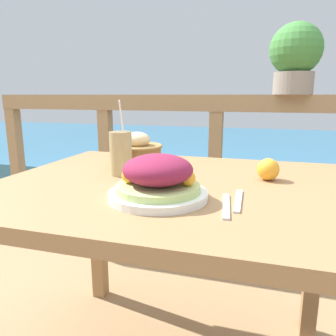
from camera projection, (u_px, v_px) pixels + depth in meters
name	position (u px, v px, depth m)	size (l,w,h in m)	color
patio_table	(173.00, 211.00, 1.03)	(1.09, 0.88, 0.72)	#997047
railing_fence	(215.00, 150.00, 1.85)	(2.80, 0.08, 0.99)	#937551
sea_backdrop	(243.00, 157.00, 4.29)	(12.00, 4.00, 0.38)	teal
salad_plate	(158.00, 180.00, 0.84)	(0.26, 0.26, 0.12)	white
drink_glass	(121.00, 153.00, 1.09)	(0.07, 0.07, 0.25)	tan
bread_basket	(137.00, 152.00, 1.24)	(0.19, 0.19, 0.13)	olive
potted_plant	(295.00, 56.00, 1.63)	(0.26, 0.26, 0.35)	gray
fork	(226.00, 206.00, 0.79)	(0.04, 0.18, 0.00)	silver
knife	(238.00, 200.00, 0.83)	(0.02, 0.18, 0.00)	silver
orange_near_basket	(268.00, 169.00, 1.03)	(0.07, 0.07, 0.07)	#F9A328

